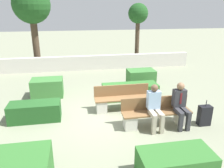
{
  "coord_description": "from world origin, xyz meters",
  "views": [
    {
      "loc": [
        -0.81,
        -6.72,
        3.46
      ],
      "look_at": [
        0.48,
        0.5,
        0.9
      ],
      "focal_mm": 35.0,
      "sensor_mm": 36.0,
      "label": 1
    }
  ],
  "objects_px": {
    "person_seated_woman": "(155,105)",
    "suitcase": "(204,115)",
    "bench_front": "(156,115)",
    "tree_leftmost": "(32,6)",
    "person_seated_man": "(181,103)",
    "tree_center_left": "(138,16)",
    "bench_left_side": "(123,101)"
  },
  "relations": [
    {
      "from": "bench_left_side",
      "to": "tree_center_left",
      "type": "relative_size",
      "value": 0.53
    },
    {
      "from": "bench_front",
      "to": "bench_left_side",
      "type": "xyz_separation_m",
      "value": [
        -0.78,
        1.25,
        -0.01
      ]
    },
    {
      "from": "suitcase",
      "to": "tree_center_left",
      "type": "xyz_separation_m",
      "value": [
        0.09,
        7.86,
        2.66
      ]
    },
    {
      "from": "tree_leftmost",
      "to": "bench_front",
      "type": "bearing_deg",
      "value": -60.16
    },
    {
      "from": "bench_front",
      "to": "bench_left_side",
      "type": "relative_size",
      "value": 1.08
    },
    {
      "from": "suitcase",
      "to": "person_seated_man",
      "type": "bearing_deg",
      "value": 171.99
    },
    {
      "from": "bench_front",
      "to": "suitcase",
      "type": "relative_size",
      "value": 2.55
    },
    {
      "from": "tree_center_left",
      "to": "suitcase",
      "type": "bearing_deg",
      "value": -90.67
    },
    {
      "from": "bench_front",
      "to": "person_seated_man",
      "type": "relative_size",
      "value": 1.57
    },
    {
      "from": "bench_left_side",
      "to": "tree_center_left",
      "type": "height_order",
      "value": "tree_center_left"
    },
    {
      "from": "bench_front",
      "to": "person_seated_man",
      "type": "bearing_deg",
      "value": -11.51
    },
    {
      "from": "tree_leftmost",
      "to": "tree_center_left",
      "type": "bearing_deg",
      "value": -3.7
    },
    {
      "from": "bench_front",
      "to": "person_seated_man",
      "type": "distance_m",
      "value": 0.82
    },
    {
      "from": "person_seated_man",
      "to": "tree_center_left",
      "type": "relative_size",
      "value": 0.36
    },
    {
      "from": "person_seated_woman",
      "to": "tree_leftmost",
      "type": "xyz_separation_m",
      "value": [
        -4.47,
        8.15,
        2.79
      ]
    },
    {
      "from": "suitcase",
      "to": "tree_leftmost",
      "type": "relative_size",
      "value": 0.18
    },
    {
      "from": "bench_left_side",
      "to": "person_seated_woman",
      "type": "xyz_separation_m",
      "value": [
        0.65,
        -1.4,
        0.41
      ]
    },
    {
      "from": "bench_left_side",
      "to": "person_seated_woman",
      "type": "distance_m",
      "value": 1.6
    },
    {
      "from": "bench_front",
      "to": "tree_leftmost",
      "type": "relative_size",
      "value": 0.45
    },
    {
      "from": "bench_left_side",
      "to": "person_seated_man",
      "type": "distance_m",
      "value": 2.07
    },
    {
      "from": "bench_left_side",
      "to": "tree_center_left",
      "type": "bearing_deg",
      "value": 73.92
    },
    {
      "from": "person_seated_man",
      "to": "tree_center_left",
      "type": "distance_m",
      "value": 8.11
    },
    {
      "from": "bench_front",
      "to": "suitcase",
      "type": "bearing_deg",
      "value": -9.66
    },
    {
      "from": "person_seated_woman",
      "to": "suitcase",
      "type": "height_order",
      "value": "person_seated_woman"
    },
    {
      "from": "bench_front",
      "to": "tree_center_left",
      "type": "relative_size",
      "value": 0.57
    },
    {
      "from": "bench_front",
      "to": "bench_left_side",
      "type": "height_order",
      "value": "same"
    },
    {
      "from": "bench_front",
      "to": "tree_center_left",
      "type": "distance_m",
      "value": 8.2
    },
    {
      "from": "tree_center_left",
      "to": "bench_front",
      "type": "bearing_deg",
      "value": -101.64
    },
    {
      "from": "suitcase",
      "to": "tree_center_left",
      "type": "distance_m",
      "value": 8.3
    },
    {
      "from": "bench_front",
      "to": "suitcase",
      "type": "xyz_separation_m",
      "value": [
        1.48,
        -0.25,
        -0.03
      ]
    },
    {
      "from": "bench_front",
      "to": "person_seated_woman",
      "type": "distance_m",
      "value": 0.45
    },
    {
      "from": "tree_leftmost",
      "to": "person_seated_woman",
      "type": "bearing_deg",
      "value": -61.26
    }
  ]
}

